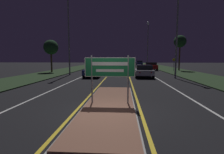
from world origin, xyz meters
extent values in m
plane|color=black|center=(0.00, 0.00, 0.00)|extent=(160.00, 160.00, 0.00)
cube|color=#999993|center=(0.00, 1.13, 0.03)|extent=(2.26, 8.76, 0.05)
cube|color=brown|center=(0.00, 1.13, 0.05)|extent=(2.14, 8.64, 0.10)
cube|color=#23381E|center=(-9.50, 20.00, 0.04)|extent=(5.00, 100.00, 0.08)
cube|color=#23381E|center=(9.50, 20.00, 0.04)|extent=(5.00, 100.00, 0.08)
cube|color=gold|center=(-1.32, 25.00, 0.00)|extent=(0.12, 70.00, 0.01)
cube|color=gold|center=(1.32, 25.00, 0.00)|extent=(0.12, 70.00, 0.01)
cube|color=silver|center=(-4.20, 25.00, 0.00)|extent=(0.12, 70.00, 0.01)
cube|color=silver|center=(4.20, 25.00, 0.00)|extent=(0.12, 70.00, 0.01)
cube|color=silver|center=(-7.20, 25.00, 0.00)|extent=(0.10, 70.00, 0.01)
cube|color=silver|center=(7.20, 25.00, 0.00)|extent=(0.10, 70.00, 0.01)
cylinder|color=gray|center=(-0.83, 1.13, 1.19)|extent=(0.07, 0.07, 2.18)
cylinder|color=gray|center=(0.83, 1.13, 1.19)|extent=(0.07, 0.07, 2.18)
cube|color=#19703D|center=(0.00, 1.13, 1.75)|extent=(2.29, 0.04, 0.87)
cube|color=white|center=(0.00, 1.11, 1.75)|extent=(2.29, 0.00, 0.87)
cube|color=#19703D|center=(0.00, 1.10, 1.75)|extent=(2.22, 0.01, 0.82)
cube|color=white|center=(0.00, 1.10, 1.90)|extent=(1.60, 0.01, 0.16)
cube|color=white|center=(0.00, 1.10, 1.59)|extent=(1.26, 0.01, 0.12)
cylinder|color=gray|center=(-6.34, 15.48, 5.46)|extent=(0.18, 0.18, 10.93)
cylinder|color=gray|center=(6.16, 12.22, 4.37)|extent=(0.18, 0.18, 8.75)
cylinder|color=gray|center=(6.25, 34.81, 4.99)|extent=(0.18, 0.18, 9.97)
sphere|color=white|center=(6.25, 34.81, 10.15)|extent=(0.59, 0.59, 0.59)
cube|color=#B7B7BC|center=(2.89, 13.31, 0.62)|extent=(1.89, 4.29, 0.56)
cube|color=black|center=(2.89, 13.06, 1.15)|extent=(1.66, 2.23, 0.50)
sphere|color=red|center=(2.31, 11.19, 0.69)|extent=(0.14, 0.14, 0.14)
sphere|color=red|center=(3.48, 11.19, 0.69)|extent=(0.14, 0.14, 0.14)
cylinder|color=black|center=(1.99, 14.65, 0.34)|extent=(0.22, 0.68, 0.68)
cylinder|color=black|center=(3.80, 14.65, 0.34)|extent=(0.22, 0.68, 0.68)
cylinder|color=black|center=(1.99, 11.98, 0.34)|extent=(0.22, 0.68, 0.68)
cylinder|color=black|center=(3.80, 11.98, 0.34)|extent=(0.22, 0.68, 0.68)
cube|color=maroon|center=(5.60, 25.40, 0.65)|extent=(1.87, 4.28, 0.65)
cube|color=black|center=(5.60, 25.14, 1.20)|extent=(1.65, 2.23, 0.46)
sphere|color=red|center=(5.02, 23.28, 0.73)|extent=(0.14, 0.14, 0.14)
sphere|color=red|center=(6.18, 23.28, 0.73)|extent=(0.14, 0.14, 0.14)
cylinder|color=black|center=(4.70, 26.72, 0.32)|extent=(0.22, 0.65, 0.65)
cylinder|color=black|center=(6.49, 26.72, 0.32)|extent=(0.22, 0.65, 0.65)
cylinder|color=black|center=(4.70, 24.07, 0.32)|extent=(0.22, 0.65, 0.65)
cylinder|color=black|center=(6.49, 24.07, 0.32)|extent=(0.22, 0.65, 0.65)
cube|color=#4C514C|center=(2.80, 38.01, 0.60)|extent=(1.87, 4.65, 0.59)
cube|color=black|center=(2.80, 37.73, 1.13)|extent=(1.65, 2.42, 0.47)
sphere|color=red|center=(2.22, 35.70, 0.68)|extent=(0.14, 0.14, 0.14)
sphere|color=red|center=(3.38, 35.70, 0.68)|extent=(0.14, 0.14, 0.14)
cylinder|color=black|center=(1.90, 39.45, 0.31)|extent=(0.22, 0.62, 0.62)
cylinder|color=black|center=(3.69, 39.45, 0.31)|extent=(0.22, 0.62, 0.62)
cylinder|color=black|center=(1.90, 36.56, 0.31)|extent=(0.22, 0.62, 0.62)
cylinder|color=black|center=(3.69, 36.56, 0.31)|extent=(0.22, 0.62, 0.62)
cube|color=navy|center=(5.59, 48.79, 0.66)|extent=(1.87, 4.20, 0.68)
cube|color=black|center=(5.59, 48.54, 1.21)|extent=(1.64, 2.18, 0.43)
sphere|color=red|center=(5.01, 46.71, 0.75)|extent=(0.14, 0.14, 0.14)
sphere|color=red|center=(6.17, 46.71, 0.75)|extent=(0.14, 0.14, 0.14)
cylinder|color=black|center=(4.70, 50.10, 0.32)|extent=(0.22, 0.65, 0.65)
cylinder|color=black|center=(6.49, 50.10, 0.32)|extent=(0.22, 0.65, 0.65)
cylinder|color=black|center=(4.70, 47.49, 0.32)|extent=(0.22, 0.65, 0.65)
cylinder|color=black|center=(6.49, 47.49, 0.32)|extent=(0.22, 0.65, 0.65)
cube|color=navy|center=(-2.86, 13.14, 0.63)|extent=(1.71, 4.01, 0.55)
cube|color=black|center=(-2.86, 13.39, 1.12)|extent=(1.50, 2.08, 0.43)
sphere|color=white|center=(-3.39, 11.16, 0.70)|extent=(0.14, 0.14, 0.14)
sphere|color=white|center=(-2.33, 11.16, 0.70)|extent=(0.14, 0.14, 0.14)
cylinder|color=black|center=(-3.68, 11.90, 0.35)|extent=(0.22, 0.70, 0.70)
cylinder|color=black|center=(-2.05, 11.90, 0.35)|extent=(0.22, 0.70, 0.70)
cylinder|color=black|center=(-3.68, 14.39, 0.35)|extent=(0.22, 0.70, 0.70)
cylinder|color=black|center=(-2.05, 14.39, 0.35)|extent=(0.22, 0.70, 0.70)
cube|color=silver|center=(-2.58, 23.38, 0.65)|extent=(1.73, 4.19, 0.60)
cube|color=black|center=(-2.58, 23.63, 1.20)|extent=(1.52, 2.18, 0.49)
sphere|color=white|center=(-3.12, 21.30, 0.73)|extent=(0.14, 0.14, 0.14)
sphere|color=white|center=(-2.05, 21.30, 0.73)|extent=(0.14, 0.14, 0.14)
cylinder|color=black|center=(-3.40, 22.08, 0.35)|extent=(0.22, 0.70, 0.70)
cylinder|color=black|center=(-1.76, 22.08, 0.35)|extent=(0.22, 0.70, 0.70)
cylinder|color=black|center=(-3.40, 24.67, 0.35)|extent=(0.22, 0.70, 0.70)
cylinder|color=black|center=(-1.76, 24.67, 0.35)|extent=(0.22, 0.70, 0.70)
cube|color=#4C514C|center=(-5.95, 39.01, 0.70)|extent=(1.90, 4.04, 0.68)
cube|color=black|center=(-5.95, 39.25, 1.28)|extent=(1.67, 2.10, 0.49)
sphere|color=white|center=(-6.54, 37.01, 0.78)|extent=(0.14, 0.14, 0.14)
sphere|color=white|center=(-5.36, 37.01, 0.78)|extent=(0.14, 0.14, 0.14)
cylinder|color=black|center=(-6.86, 37.76, 0.36)|extent=(0.22, 0.71, 0.71)
cylinder|color=black|center=(-5.04, 37.76, 0.36)|extent=(0.22, 0.71, 0.71)
cylinder|color=black|center=(-6.86, 40.26, 0.36)|extent=(0.22, 0.71, 0.71)
cylinder|color=black|center=(-5.04, 40.26, 0.36)|extent=(0.22, 0.71, 0.71)
cylinder|color=gray|center=(8.77, 22.17, 1.02)|extent=(0.06, 0.06, 1.88)
cube|color=yellow|center=(8.77, 22.17, 1.90)|extent=(0.60, 0.02, 0.60)
cylinder|color=#4C3823|center=(-10.15, 18.85, 1.69)|extent=(0.24, 0.24, 3.21)
sphere|color=#1E4223|center=(-10.15, 18.85, 3.78)|extent=(2.15, 2.15, 2.15)
cylinder|color=#4C3823|center=(10.16, 23.88, 2.30)|extent=(0.24, 0.24, 4.45)
sphere|color=#1E4223|center=(10.16, 23.88, 4.99)|extent=(2.04, 2.04, 2.04)
camera|label=1|loc=(0.61, -6.74, 2.14)|focal=28.00mm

